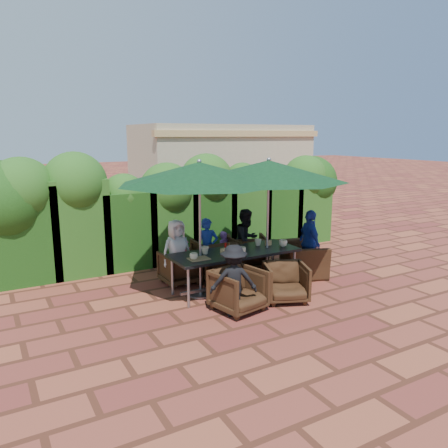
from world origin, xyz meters
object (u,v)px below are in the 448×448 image
umbrella_left (199,173)px  chair_far_right (247,251)px  chair_near_left (238,288)px  chair_far_mid (217,256)px  chair_far_left (179,266)px  chair_end_right (302,254)px  dining_table (235,255)px  umbrella_right (269,171)px  chair_near_right (286,280)px

umbrella_left → chair_far_right: size_ratio=3.53×
umbrella_left → chair_near_left: (0.23, -0.94, -1.83)m
umbrella_left → chair_far_mid: bearing=46.1°
chair_far_left → chair_end_right: chair_end_right is taller
dining_table → chair_far_mid: size_ratio=2.81×
dining_table → umbrella_right: umbrella_right is taller
umbrella_left → chair_near_right: umbrella_left is taller
dining_table → chair_near_left: chair_near_left is taller
umbrella_right → chair_near_right: umbrella_right is taller
dining_table → chair_far_right: bearing=48.0°
umbrella_right → chair_near_right: size_ratio=3.97×
dining_table → chair_end_right: 1.70m
umbrella_right → chair_far_mid: size_ratio=3.39×
umbrella_left → chair_far_left: bearing=95.0°
chair_near_right → dining_table: bearing=142.2°
umbrella_right → dining_table: bearing=174.5°
chair_near_left → umbrella_left: bearing=92.2°
chair_far_mid → chair_near_right: (0.44, -1.74, -0.06)m
umbrella_right → chair_far_mid: 2.10m
chair_far_mid → chair_far_right: size_ratio=1.06×
umbrella_right → chair_near_right: bearing=-101.5°
umbrella_right → chair_near_left: 2.29m
chair_far_left → chair_near_left: size_ratio=0.91×
chair_far_left → chair_far_right: chair_far_right is taller
umbrella_right → chair_end_right: size_ratio=2.87×
umbrella_left → chair_near_left: 2.07m
chair_far_right → chair_near_left: (-1.36, -1.88, -0.02)m
chair_far_mid → chair_end_right: chair_end_right is taller
dining_table → umbrella_left: bearing=173.9°
chair_far_mid → umbrella_left: bearing=50.0°
chair_far_mid → chair_end_right: 1.77m
umbrella_left → chair_near_right: size_ratio=3.89×
chair_far_mid → chair_end_right: bearing=159.4°
umbrella_left → chair_far_left: 2.02m
chair_far_left → chair_end_right: 2.54m
chair_far_left → chair_far_mid: size_ratio=0.82×
chair_far_left → chair_far_right: 1.67m
chair_far_left → chair_end_right: size_ratio=0.69×
chair_near_left → chair_far_mid: bearing=61.5°
chair_far_right → chair_end_right: chair_end_right is taller
umbrella_right → chair_near_left: size_ratio=3.77×
chair_far_right → chair_near_right: chair_far_right is taller
chair_far_left → dining_table: bearing=129.5°
chair_far_left → chair_far_mid: 0.82m
chair_far_right → umbrella_right: bearing=99.4°
dining_table → chair_far_left: size_ratio=3.44×
chair_far_mid → chair_near_right: chair_far_mid is taller
umbrella_left → chair_near_right: (1.19, -0.96, -1.85)m
chair_far_mid → chair_far_right: bearing=-165.4°
chair_near_left → chair_near_right: 0.95m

